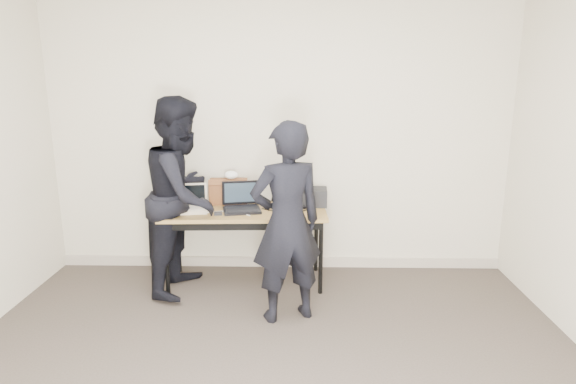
{
  "coord_description": "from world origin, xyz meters",
  "views": [
    {
      "loc": [
        0.18,
        -2.44,
        1.93
      ],
      "look_at": [
        0.1,
        1.6,
        0.95
      ],
      "focal_mm": 30.0,
      "sensor_mm": 36.0,
      "label": 1
    }
  ],
  "objects_px": {
    "equipment_box": "(312,197)",
    "person_typist": "(287,223)",
    "desk": "(245,216)",
    "laptop_right": "(294,199)",
    "person_observer": "(183,196)",
    "laptop_beige": "(191,205)",
    "leather_satchel": "(228,191)",
    "laptop_center": "(241,204)"
  },
  "relations": [
    {
      "from": "laptop_beige",
      "to": "person_typist",
      "type": "distance_m",
      "value": 1.11
    },
    {
      "from": "person_observer",
      "to": "laptop_right",
      "type": "bearing_deg",
      "value": -63.94
    },
    {
      "from": "laptop_right",
      "to": "person_observer",
      "type": "distance_m",
      "value": 1.05
    },
    {
      "from": "person_observer",
      "to": "equipment_box",
      "type": "bearing_deg",
      "value": -66.6
    },
    {
      "from": "desk",
      "to": "laptop_right",
      "type": "relative_size",
      "value": 3.25
    },
    {
      "from": "laptop_beige",
      "to": "person_observer",
      "type": "bearing_deg",
      "value": -127.48
    },
    {
      "from": "laptop_beige",
      "to": "laptop_center",
      "type": "distance_m",
      "value": 0.46
    },
    {
      "from": "leather_satchel",
      "to": "person_observer",
      "type": "height_order",
      "value": "person_observer"
    },
    {
      "from": "laptop_center",
      "to": "person_observer",
      "type": "height_order",
      "value": "person_observer"
    },
    {
      "from": "leather_satchel",
      "to": "person_typist",
      "type": "height_order",
      "value": "person_typist"
    },
    {
      "from": "laptop_center",
      "to": "person_typist",
      "type": "height_order",
      "value": "person_typist"
    },
    {
      "from": "equipment_box",
      "to": "laptop_beige",
      "type": "bearing_deg",
      "value": -169.25
    },
    {
      "from": "equipment_box",
      "to": "person_typist",
      "type": "height_order",
      "value": "person_typist"
    },
    {
      "from": "laptop_beige",
      "to": "laptop_right",
      "type": "height_order",
      "value": "laptop_right"
    },
    {
      "from": "equipment_box",
      "to": "person_typist",
      "type": "bearing_deg",
      "value": -104.49
    },
    {
      "from": "desk",
      "to": "laptop_right",
      "type": "distance_m",
      "value": 0.51
    },
    {
      "from": "leather_satchel",
      "to": "person_observer",
      "type": "distance_m",
      "value": 0.5
    },
    {
      "from": "laptop_center",
      "to": "equipment_box",
      "type": "xyz_separation_m",
      "value": [
        0.66,
        0.19,
        0.02
      ]
    },
    {
      "from": "laptop_right",
      "to": "person_typist",
      "type": "distance_m",
      "value": 0.88
    },
    {
      "from": "laptop_right",
      "to": "person_typist",
      "type": "bearing_deg",
      "value": -124.31
    },
    {
      "from": "laptop_beige",
      "to": "equipment_box",
      "type": "height_order",
      "value": "laptop_beige"
    },
    {
      "from": "desk",
      "to": "person_observer",
      "type": "bearing_deg",
      "value": -170.45
    },
    {
      "from": "desk",
      "to": "laptop_beige",
      "type": "relative_size",
      "value": 4.54
    },
    {
      "from": "laptop_center",
      "to": "laptop_right",
      "type": "bearing_deg",
      "value": 9.5
    },
    {
      "from": "laptop_center",
      "to": "person_typist",
      "type": "distance_m",
      "value": 0.81
    },
    {
      "from": "leather_satchel",
      "to": "person_typist",
      "type": "relative_size",
      "value": 0.23
    },
    {
      "from": "equipment_box",
      "to": "person_observer",
      "type": "xyz_separation_m",
      "value": [
        -1.17,
        -0.31,
        0.08
      ]
    },
    {
      "from": "laptop_center",
      "to": "laptop_right",
      "type": "height_order",
      "value": "laptop_center"
    },
    {
      "from": "laptop_right",
      "to": "leather_satchel",
      "type": "relative_size",
      "value": 1.28
    },
    {
      "from": "desk",
      "to": "leather_satchel",
      "type": "height_order",
      "value": "leather_satchel"
    },
    {
      "from": "laptop_center",
      "to": "equipment_box",
      "type": "bearing_deg",
      "value": 3.85
    },
    {
      "from": "laptop_beige",
      "to": "equipment_box",
      "type": "distance_m",
      "value": 1.14
    },
    {
      "from": "person_typist",
      "to": "laptop_beige",
      "type": "bearing_deg",
      "value": -57.92
    },
    {
      "from": "laptop_beige",
      "to": "leather_satchel",
      "type": "distance_m",
      "value": 0.41
    },
    {
      "from": "equipment_box",
      "to": "person_typist",
      "type": "xyz_separation_m",
      "value": [
        -0.22,
        -0.87,
        0.01
      ]
    },
    {
      "from": "desk",
      "to": "person_typist",
      "type": "xyz_separation_m",
      "value": [
        0.4,
        -0.68,
        0.14
      ]
    },
    {
      "from": "laptop_right",
      "to": "person_observer",
      "type": "relative_size",
      "value": 0.27
    },
    {
      "from": "person_typist",
      "to": "person_observer",
      "type": "relative_size",
      "value": 0.91
    },
    {
      "from": "leather_satchel",
      "to": "equipment_box",
      "type": "bearing_deg",
      "value": -4.71
    },
    {
      "from": "laptop_beige",
      "to": "laptop_center",
      "type": "bearing_deg",
      "value": -6.15
    },
    {
      "from": "desk",
      "to": "laptop_right",
      "type": "xyz_separation_m",
      "value": [
        0.46,
        0.2,
        0.12
      ]
    },
    {
      "from": "desk",
      "to": "laptop_beige",
      "type": "bearing_deg",
      "value": -179.86
    }
  ]
}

